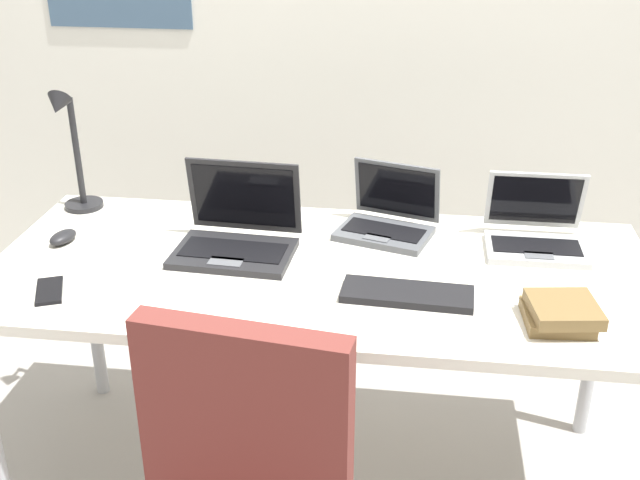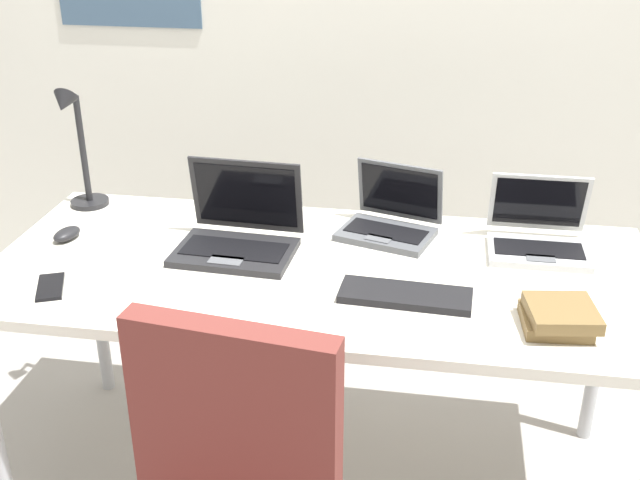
{
  "view_description": "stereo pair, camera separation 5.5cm",
  "coord_description": "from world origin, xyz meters",
  "px_view_note": "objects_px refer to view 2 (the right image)",
  "views": [
    {
      "loc": [
        0.25,
        -1.86,
        1.71
      ],
      "look_at": [
        0.0,
        0.0,
        0.82
      ],
      "focal_mm": 43.77,
      "sensor_mm": 36.0,
      "label": 1
    },
    {
      "loc": [
        0.3,
        -1.85,
        1.71
      ],
      "look_at": [
        0.0,
        0.0,
        0.82
      ],
      "focal_mm": 43.77,
      "sensor_mm": 36.0,
      "label": 2
    }
  ],
  "objects_px": {
    "laptop_mid_desk": "(538,236)",
    "laptop_near_mouse": "(390,221)",
    "laptop_far_corner": "(238,234)",
    "desk_lamp": "(77,149)",
    "computer_mouse": "(67,234)",
    "book_stack": "(559,317)",
    "external_keyboard": "(405,295)",
    "cell_phone": "(50,287)"
  },
  "relations": [
    {
      "from": "external_keyboard",
      "to": "computer_mouse",
      "type": "bearing_deg",
      "value": 172.16
    },
    {
      "from": "laptop_far_corner",
      "to": "external_keyboard",
      "type": "relative_size",
      "value": 1.03
    },
    {
      "from": "laptop_mid_desk",
      "to": "computer_mouse",
      "type": "distance_m",
      "value": 1.35
    },
    {
      "from": "desk_lamp",
      "to": "laptop_mid_desk",
      "type": "xyz_separation_m",
      "value": [
        1.39,
        -0.08,
        -0.16
      ]
    },
    {
      "from": "laptop_far_corner",
      "to": "laptop_mid_desk",
      "type": "distance_m",
      "value": 0.84
    },
    {
      "from": "desk_lamp",
      "to": "laptop_near_mouse",
      "type": "distance_m",
      "value": 0.98
    },
    {
      "from": "laptop_near_mouse",
      "to": "external_keyboard",
      "type": "distance_m",
      "value": 0.39
    },
    {
      "from": "external_keyboard",
      "to": "book_stack",
      "type": "relative_size",
      "value": 1.83
    },
    {
      "from": "laptop_far_corner",
      "to": "book_stack",
      "type": "bearing_deg",
      "value": -18.72
    },
    {
      "from": "external_keyboard",
      "to": "laptop_near_mouse",
      "type": "bearing_deg",
      "value": 103.47
    },
    {
      "from": "desk_lamp",
      "to": "cell_phone",
      "type": "distance_m",
      "value": 0.56
    },
    {
      "from": "laptop_far_corner",
      "to": "computer_mouse",
      "type": "bearing_deg",
      "value": -178.42
    },
    {
      "from": "laptop_near_mouse",
      "to": "external_keyboard",
      "type": "bearing_deg",
      "value": -79.59
    },
    {
      "from": "desk_lamp",
      "to": "book_stack",
      "type": "distance_m",
      "value": 1.49
    },
    {
      "from": "laptop_far_corner",
      "to": "laptop_mid_desk",
      "type": "xyz_separation_m",
      "value": [
        0.83,
        0.13,
        -0.01
      ]
    },
    {
      "from": "laptop_mid_desk",
      "to": "book_stack",
      "type": "height_order",
      "value": "laptop_mid_desk"
    },
    {
      "from": "desk_lamp",
      "to": "external_keyboard",
      "type": "relative_size",
      "value": 1.21
    },
    {
      "from": "laptop_near_mouse",
      "to": "computer_mouse",
      "type": "xyz_separation_m",
      "value": [
        -0.92,
        -0.19,
        -0.02
      ]
    },
    {
      "from": "book_stack",
      "to": "external_keyboard",
      "type": "bearing_deg",
      "value": 167.39
    },
    {
      "from": "cell_phone",
      "to": "book_stack",
      "type": "bearing_deg",
      "value": -22.02
    },
    {
      "from": "laptop_mid_desk",
      "to": "laptop_near_mouse",
      "type": "height_order",
      "value": "laptop_mid_desk"
    },
    {
      "from": "laptop_mid_desk",
      "to": "laptop_near_mouse",
      "type": "relative_size",
      "value": 0.88
    },
    {
      "from": "desk_lamp",
      "to": "laptop_far_corner",
      "type": "bearing_deg",
      "value": -20.63
    },
    {
      "from": "laptop_mid_desk",
      "to": "external_keyboard",
      "type": "xyz_separation_m",
      "value": [
        -0.35,
        -0.34,
        -0.03
      ]
    },
    {
      "from": "external_keyboard",
      "to": "cell_phone",
      "type": "xyz_separation_m",
      "value": [
        -0.9,
        -0.09,
        -0.01
      ]
    },
    {
      "from": "external_keyboard",
      "to": "computer_mouse",
      "type": "height_order",
      "value": "computer_mouse"
    },
    {
      "from": "laptop_near_mouse",
      "to": "book_stack",
      "type": "relative_size",
      "value": 1.73
    },
    {
      "from": "laptop_far_corner",
      "to": "external_keyboard",
      "type": "height_order",
      "value": "laptop_far_corner"
    },
    {
      "from": "book_stack",
      "to": "laptop_mid_desk",
      "type": "bearing_deg",
      "value": 91.43
    },
    {
      "from": "computer_mouse",
      "to": "external_keyboard",
      "type": "bearing_deg",
      "value": 4.2
    },
    {
      "from": "laptop_mid_desk",
      "to": "cell_phone",
      "type": "relative_size",
      "value": 2.03
    },
    {
      "from": "laptop_far_corner",
      "to": "cell_phone",
      "type": "xyz_separation_m",
      "value": [
        -0.42,
        -0.3,
        -0.04
      ]
    },
    {
      "from": "desk_lamp",
      "to": "laptop_far_corner",
      "type": "xyz_separation_m",
      "value": [
        0.56,
        -0.21,
        -0.15
      ]
    },
    {
      "from": "laptop_far_corner",
      "to": "laptop_near_mouse",
      "type": "height_order",
      "value": "laptop_far_corner"
    },
    {
      "from": "cell_phone",
      "to": "book_stack",
      "type": "xyz_separation_m",
      "value": [
        1.26,
        0.01,
        0.03
      ]
    },
    {
      "from": "laptop_mid_desk",
      "to": "laptop_far_corner",
      "type": "bearing_deg",
      "value": -170.86
    },
    {
      "from": "computer_mouse",
      "to": "laptop_mid_desk",
      "type": "bearing_deg",
      "value": 21.39
    },
    {
      "from": "cell_phone",
      "to": "laptop_far_corner",
      "type": "bearing_deg",
      "value": 12.83
    },
    {
      "from": "laptop_far_corner",
      "to": "desk_lamp",
      "type": "bearing_deg",
      "value": 159.37
    },
    {
      "from": "desk_lamp",
      "to": "laptop_mid_desk",
      "type": "height_order",
      "value": "desk_lamp"
    },
    {
      "from": "desk_lamp",
      "to": "laptop_far_corner",
      "type": "relative_size",
      "value": 1.18
    },
    {
      "from": "laptop_mid_desk",
      "to": "cell_phone",
      "type": "height_order",
      "value": "laptop_mid_desk"
    }
  ]
}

